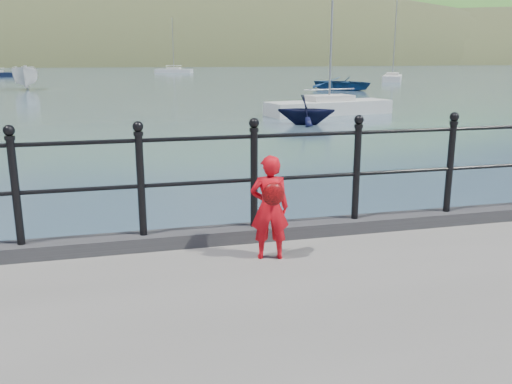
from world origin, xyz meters
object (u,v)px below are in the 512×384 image
object	(u,v)px
railing	(199,169)
launch_white	(26,78)
launch_navy	(306,110)
launch_blue	(344,83)
sailboat_deep	(174,71)
sailboat_far	(392,78)
child	(270,207)
sailboat_near	(329,108)

from	to	relation	value
railing	launch_white	distance (m)	48.53
launch_navy	launch_blue	bearing A→B (deg)	-6.54
sailboat_deep	launch_white	bearing A→B (deg)	-86.21
railing	sailboat_far	xyz separation A→B (m)	(32.06, 55.87, -1.48)
launch_white	launch_navy	distance (m)	34.31
child	sailboat_deep	size ratio (longest dim) A/B	0.11
sailboat_far	sailboat_deep	xyz separation A→B (m)	(-22.55, 39.43, -0.00)
sailboat_deep	launch_navy	bearing A→B (deg)	-66.93
launch_blue	child	bearing A→B (deg)	-143.42
launch_white	sailboat_near	bearing A→B (deg)	-60.42
railing	child	xyz separation A→B (m)	(0.61, -0.60, -0.29)
launch_white	launch_navy	world-z (taller)	launch_white
launch_white	sailboat_near	world-z (taller)	sailboat_near
sailboat_near	launch_navy	bearing A→B (deg)	-135.64
child	launch_navy	xyz separation A→B (m)	(6.74, 18.00, -0.87)
railing	sailboat_near	xyz separation A→B (m)	(9.97, 21.23, -1.48)
launch_navy	child	bearing A→B (deg)	179.81
sailboat_deep	railing	bearing A→B (deg)	-71.04
railing	launch_blue	size ratio (longest dim) A/B	3.14
child	railing	bearing A→B (deg)	-33.50
launch_blue	sailboat_far	xyz separation A→B (m)	(12.98, 15.33, -0.25)
sailboat_far	sailboat_near	bearing A→B (deg)	177.59
launch_blue	launch_white	distance (m)	28.62
sailboat_near	sailboat_deep	xyz separation A→B (m)	(-0.46, 74.06, 0.00)
sailboat_deep	launch_blue	bearing A→B (deg)	-55.42
railing	launch_navy	xyz separation A→B (m)	(7.35, 17.40, -1.16)
launch_navy	sailboat_near	distance (m)	4.66
sailboat_far	railing	bearing A→B (deg)	-179.73
launch_blue	sailboat_deep	world-z (taller)	sailboat_deep
railing	sailboat_deep	bearing A→B (deg)	84.30
launch_blue	sailboat_near	xyz separation A→B (m)	(-9.11, -19.31, -0.26)
railing	sailboat_near	world-z (taller)	sailboat_near
railing	sailboat_far	size ratio (longest dim) A/B	1.69
child	launch_navy	distance (m)	19.24
sailboat_near	sailboat_deep	bearing A→B (deg)	79.08
launch_blue	railing	bearing A→B (deg)	-144.44
launch_white	sailboat_deep	bearing A→B (deg)	63.70
sailboat_near	sailboat_far	bearing A→B (deg)	46.20
launch_navy	sailboat_deep	distance (m)	77.93
child	sailboat_near	world-z (taller)	sailboat_near
launch_blue	sailboat_far	size ratio (longest dim) A/B	0.54
railing	launch_white	world-z (taller)	railing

